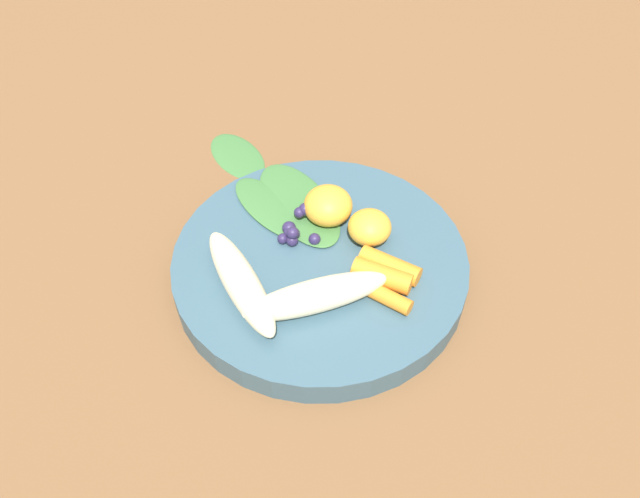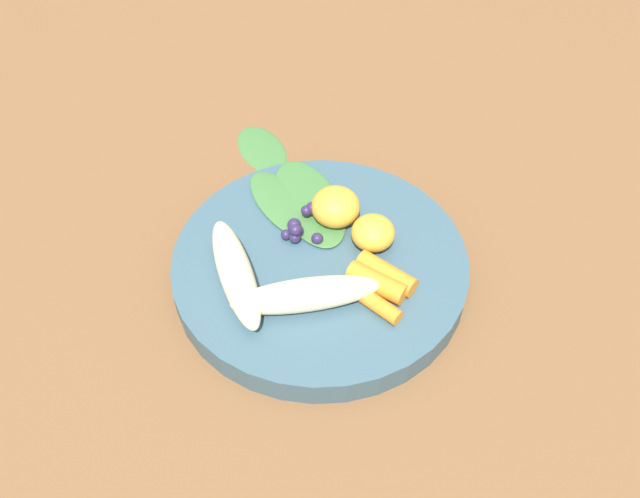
% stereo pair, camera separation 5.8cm
% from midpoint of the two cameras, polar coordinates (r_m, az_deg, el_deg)
% --- Properties ---
extents(ground_plane, '(2.40, 2.40, 0.00)m').
position_cam_midpoint_polar(ground_plane, '(0.61, -2.73, -2.43)').
color(ground_plane, brown).
extents(bowl, '(0.27, 0.27, 0.03)m').
position_cam_midpoint_polar(bowl, '(0.60, -2.78, -1.63)').
color(bowl, '#385666').
rests_on(bowl, ground_plane).
extents(banana_peeled_left, '(0.13, 0.03, 0.03)m').
position_cam_midpoint_polar(banana_peeled_left, '(0.54, -3.44, -4.38)').
color(banana_peeled_left, beige).
rests_on(banana_peeled_left, bowl).
extents(banana_peeled_right, '(0.05, 0.13, 0.03)m').
position_cam_midpoint_polar(banana_peeled_right, '(0.56, -10.05, -3.07)').
color(banana_peeled_right, beige).
rests_on(banana_peeled_right, bowl).
extents(orange_segment_near, '(0.05, 0.05, 0.04)m').
position_cam_midpoint_polar(orange_segment_near, '(0.61, -2.00, 3.76)').
color(orange_segment_near, '#F4A833').
rests_on(orange_segment_near, bowl).
extents(orange_segment_far, '(0.04, 0.04, 0.03)m').
position_cam_midpoint_polar(orange_segment_far, '(0.59, 1.67, 1.80)').
color(orange_segment_far, '#F4A833').
rests_on(orange_segment_far, bowl).
extents(carrot_front, '(0.04, 0.05, 0.01)m').
position_cam_midpoint_polar(carrot_front, '(0.55, 2.85, -4.42)').
color(carrot_front, orange).
rests_on(carrot_front, bowl).
extents(carrot_mid_left, '(0.05, 0.05, 0.02)m').
position_cam_midpoint_polar(carrot_mid_left, '(0.56, 2.64, -2.57)').
color(carrot_mid_left, orange).
rests_on(carrot_mid_left, bowl).
extents(carrot_mid_right, '(0.05, 0.05, 0.02)m').
position_cam_midpoint_polar(carrot_mid_right, '(0.57, 3.37, -1.66)').
color(carrot_mid_right, orange).
rests_on(carrot_mid_right, bowl).
extents(blueberry_pile, '(0.04, 0.04, 0.02)m').
position_cam_midpoint_polar(blueberry_pile, '(0.60, -4.98, 1.61)').
color(blueberry_pile, '#2D234C').
rests_on(blueberry_pile, bowl).
extents(kale_leaf_left, '(0.08, 0.14, 0.00)m').
position_cam_midpoint_polar(kale_leaf_left, '(0.64, -4.69, 3.90)').
color(kale_leaf_left, '#3D7038').
rests_on(kale_leaf_left, bowl).
extents(kale_leaf_right, '(0.08, 0.12, 0.00)m').
position_cam_midpoint_polar(kale_leaf_right, '(0.63, -6.96, 3.54)').
color(kale_leaf_right, '#3D7038').
rests_on(kale_leaf_right, bowl).
extents(kale_leaf_stray, '(0.07, 0.10, 0.01)m').
position_cam_midpoint_polar(kale_leaf_stray, '(0.74, -9.66, 8.22)').
color(kale_leaf_stray, '#3D7038').
rests_on(kale_leaf_stray, ground_plane).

